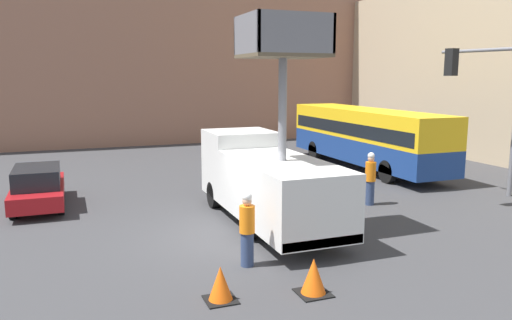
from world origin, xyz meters
name	(u,v)px	position (x,y,z in m)	size (l,w,h in m)	color
ground_plane	(235,237)	(0.00, 0.00, 0.00)	(120.00, 120.00, 0.00)	#38383A
building_backdrop_far	(125,21)	(0.00, 25.43, 8.64)	(44.00, 10.00, 17.28)	#936651
utility_truck	(266,176)	(1.34, 0.97, 1.51)	(2.28, 7.40, 6.26)	silver
city_bus	(366,134)	(9.63, 8.10, 1.75)	(2.44, 11.07, 2.98)	navy
traffic_light_pole	(494,93)	(10.14, 0.71, 3.99)	(4.12, 3.86, 5.82)	slate
road_worker_near_truck	(247,229)	(-0.43, -2.25, 0.93)	(0.38, 0.38, 1.86)	navy
road_worker_directing	(370,178)	(5.72, 1.74, 0.97)	(0.38, 0.38, 1.93)	navy
traffic_cone_near_truck	(220,284)	(-1.60, -3.87, 0.35)	(0.65, 0.65, 0.75)	black
traffic_cone_mid_road	(314,277)	(0.35, -4.26, 0.38)	(0.69, 0.69, 0.79)	black
parked_car_curbside	(38,187)	(-5.48, 5.64, 0.74)	(1.71, 4.46, 1.47)	maroon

